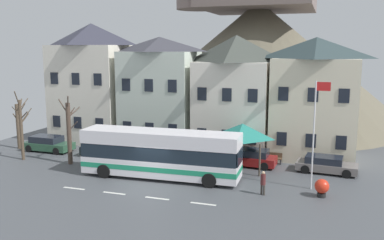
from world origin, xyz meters
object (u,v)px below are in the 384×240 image
townhouse_03 (314,98)px  pedestrian_01 (263,181)px  townhouse_01 (160,92)px  public_bench (273,158)px  transit_bus (160,154)px  bare_tree_02 (18,126)px  bus_shelter (242,131)px  bare_tree_00 (21,127)px  townhouse_02 (236,93)px  townhouse_00 (93,83)px  pedestrian_00 (219,165)px  flagpole (315,128)px  bare_tree_01 (69,132)px  hilltop_castle (257,57)px  parked_car_02 (250,158)px  parked_car_00 (326,164)px  harbour_buoy (322,187)px  parked_car_01 (48,144)px  parked_car_03 (104,148)px

townhouse_03 → pedestrian_01: 11.77m
townhouse_01 → public_bench: townhouse_01 is taller
transit_bus → bare_tree_02: bare_tree_02 is taller
bus_shelter → bare_tree_00: bare_tree_00 is taller
townhouse_02 → townhouse_03: townhouse_02 is taller
townhouse_03 → transit_bus: (-10.06, -9.42, -3.33)m
bus_shelter → bare_tree_00: 18.17m
townhouse_00 → townhouse_03: townhouse_00 is taller
townhouse_01 → pedestrian_00: townhouse_01 is taller
flagpole → bare_tree_00: bearing=179.7°
townhouse_01 → flagpole: 16.61m
bare_tree_01 → hilltop_castle: bearing=67.9°
parked_car_02 → bare_tree_02: (-21.40, -0.92, 1.49)m
parked_car_00 → public_bench: bearing=167.6°
parked_car_00 → harbour_buoy: 5.56m
townhouse_01 → townhouse_03: size_ratio=1.01×
parked_car_02 → harbour_buoy: 7.86m
pedestrian_01 → pedestrian_00: bearing=140.2°
bus_shelter → flagpole: (5.44, -3.36, 1.21)m
flagpole → bare_tree_00: flagpole is taller
public_bench → transit_bus: bearing=-138.8°
pedestrian_01 → harbour_buoy: 3.66m
bare_tree_00 → bare_tree_01: bearing=1.5°
pedestrian_01 → bare_tree_02: bare_tree_02 is taller
parked_car_01 → parked_car_03: parked_car_03 is taller
pedestrian_00 → harbour_buoy: (7.25, -2.29, -0.18)m
hilltop_castle → flagpole: 27.68m
townhouse_01 → bare_tree_01: bearing=-118.9°
transit_bus → pedestrian_00: (3.86, 1.77, -0.89)m
bare_tree_02 → harbour_buoy: bearing=-9.7°
pedestrian_00 → bare_tree_00: (-16.68, -0.79, 1.95)m
townhouse_00 → parked_car_01: (-1.49, -5.58, -5.12)m
public_bench → flagpole: flagpole is taller
townhouse_00 → bare_tree_01: (2.89, -8.60, -3.18)m
townhouse_01 → parked_car_00: size_ratio=2.25×
transit_bus → parked_car_03: bearing=147.5°
bus_shelter → bare_tree_01: 13.74m
parked_car_02 → bare_tree_01: bare_tree_01 is taller
townhouse_02 → bare_tree_02: (-19.08, -5.98, -3.02)m
parked_car_00 → pedestrian_01: pedestrian_01 is taller
transit_bus → parked_car_00: 12.42m
pedestrian_00 → parked_car_03: bearing=168.1°
townhouse_02 → parked_car_03: bearing=-149.2°
townhouse_00 → flagpole: 23.49m
hilltop_castle → parked_car_03: 25.77m
parked_car_00 → public_bench: (-4.09, 1.29, -0.15)m
townhouse_00 → hilltop_castle: (13.41, 17.28, 2.31)m
parked_car_02 → flagpole: 7.35m
flagpole → hilltop_castle: bearing=107.6°
townhouse_02 → bare_tree_00: (-16.03, -9.09, -2.39)m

